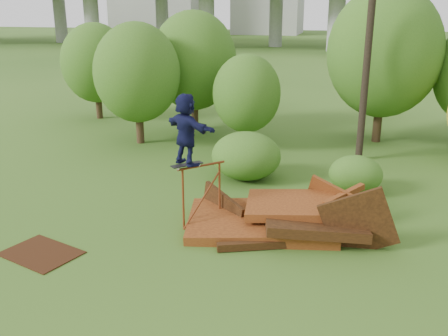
% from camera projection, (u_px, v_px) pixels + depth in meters
% --- Properties ---
extents(ground, '(240.00, 240.00, 0.00)m').
position_uv_depth(ground, '(235.00, 255.00, 12.50)').
color(ground, '#2D5116').
rests_on(ground, ground).
extents(scrap_pile, '(5.89, 3.32, 2.09)m').
position_uv_depth(scrap_pile, '(279.00, 220.00, 13.75)').
color(scrap_pile, '#4D200D').
rests_on(scrap_pile, ground).
extents(grind_rail, '(1.06, 1.10, 1.80)m').
position_uv_depth(grind_rail, '(202.00, 186.00, 13.87)').
color(grind_rail, maroon).
rests_on(grind_rail, ground).
extents(skateboard, '(0.79, 0.81, 0.09)m').
position_uv_depth(skateboard, '(187.00, 165.00, 13.43)').
color(skateboard, black).
rests_on(skateboard, grind_rail).
extents(skater, '(1.81, 1.42, 1.92)m').
position_uv_depth(skater, '(186.00, 129.00, 13.12)').
color(skater, '#11133A').
rests_on(skater, skateboard).
extents(flat_plate, '(2.18, 1.84, 0.03)m').
position_uv_depth(flat_plate, '(41.00, 253.00, 12.56)').
color(flat_plate, '#32190A').
rests_on(flat_plate, ground).
extents(tree_0, '(3.78, 3.78, 5.34)m').
position_uv_depth(tree_0, '(137.00, 73.00, 21.75)').
color(tree_0, black).
rests_on(tree_0, ground).
extents(tree_1, '(4.16, 4.16, 5.79)m').
position_uv_depth(tree_1, '(194.00, 61.00, 24.21)').
color(tree_1, black).
rests_on(tree_1, ground).
extents(tree_2, '(2.89, 2.89, 4.07)m').
position_uv_depth(tree_2, '(247.00, 94.00, 21.08)').
color(tree_2, black).
rests_on(tree_2, ground).
extents(tree_3, '(4.94, 4.94, 6.86)m').
position_uv_depth(tree_3, '(384.00, 52.00, 21.69)').
color(tree_3, black).
rests_on(tree_3, ground).
extents(tree_6, '(3.68, 3.68, 5.14)m').
position_uv_depth(tree_6, '(96.00, 63.00, 26.72)').
color(tree_6, black).
rests_on(tree_6, ground).
extents(shrub_left, '(2.48, 2.29, 1.72)m').
position_uv_depth(shrub_left, '(246.00, 156.00, 17.76)').
color(shrub_left, '#284D14').
rests_on(shrub_left, ground).
extents(shrub_right, '(1.76, 1.61, 1.25)m').
position_uv_depth(shrub_right, '(356.00, 174.00, 16.55)').
color(shrub_right, '#284D14').
rests_on(shrub_right, ground).
extents(utility_pole, '(1.40, 0.28, 9.65)m').
position_uv_depth(utility_pole, '(369.00, 35.00, 18.72)').
color(utility_pole, black).
rests_on(utility_pole, ground).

